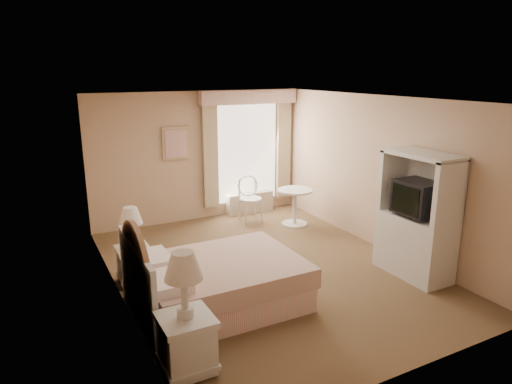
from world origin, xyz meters
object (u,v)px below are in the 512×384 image
bed (213,282)px  round_table (295,201)px  nightstand_far (133,255)px  nightstand_near (186,329)px  armoire (416,225)px  cafe_chair (249,195)px

bed → round_table: 3.39m
round_table → nightstand_far: bearing=-162.5°
nightstand_near → armoire: armoire is taller
cafe_chair → armoire: bearing=-69.5°
nightstand_near → round_table: (3.30, 3.25, -0.00)m
round_table → cafe_chair: size_ratio=0.78×
bed → cafe_chair: size_ratio=2.29×
nightstand_near → nightstand_far: size_ratio=1.15×
nightstand_near → round_table: size_ratio=1.78×
nightstand_far → armoire: (3.65, -1.61, 0.34)m
nightstand_far → round_table: bearing=17.5°
nightstand_far → armoire: armoire is taller
bed → nightstand_far: bearing=121.9°
nightstand_near → armoire: size_ratio=0.69×
bed → nightstand_far: bed is taller
nightstand_near → round_table: bearing=44.5°
nightstand_far → cafe_chair: (2.65, 1.67, 0.11)m
nightstand_far → round_table: size_ratio=1.55×
nightstand_near → round_table: 4.63m
nightstand_far → round_table: 3.46m
nightstand_near → cafe_chair: bearing=55.7°
cafe_chair → bed: bearing=-120.9°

